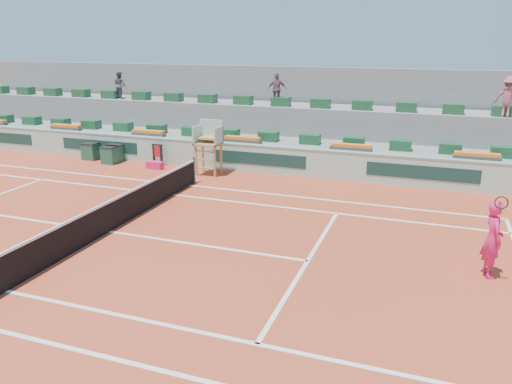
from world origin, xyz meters
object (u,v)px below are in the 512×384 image
(tennis_player, at_px, (493,239))
(player_bag, at_px, (155,165))
(drink_cooler_a, at_px, (115,153))
(umpire_chair, at_px, (209,140))

(tennis_player, bearing_deg, player_bag, 154.06)
(player_bag, distance_m, tennis_player, 15.31)
(player_bag, xyz_separation_m, drink_cooler_a, (-2.60, 0.61, 0.25))
(drink_cooler_a, relative_size, tennis_player, 0.37)
(umpire_chair, xyz_separation_m, drink_cooler_a, (-5.40, 0.55, -1.12))
(player_bag, xyz_separation_m, tennis_player, (13.75, -6.69, 0.83))
(umpire_chair, xyz_separation_m, tennis_player, (10.95, -6.74, -0.54))
(player_bag, relative_size, umpire_chair, 0.32)
(drink_cooler_a, bearing_deg, player_bag, -13.14)
(umpire_chair, bearing_deg, player_bag, -178.81)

